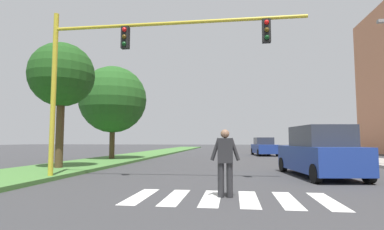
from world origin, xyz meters
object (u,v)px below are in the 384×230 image
(tree_far, at_px, (113,100))
(suv_crossing, at_px, (319,153))
(pedestrian_performer, at_px, (225,160))
(sedan_midblock, at_px, (264,147))
(traffic_light_gantry, at_px, (124,58))
(tree_mid, at_px, (62,75))

(tree_far, xyz_separation_m, suv_crossing, (11.73, -7.79, -3.35))
(pedestrian_performer, height_order, sedan_midblock, pedestrian_performer)
(tree_far, bearing_deg, suv_crossing, -33.60)
(tree_far, distance_m, traffic_light_gantry, 11.02)
(tree_far, bearing_deg, traffic_light_gantry, -65.51)
(traffic_light_gantry, bearing_deg, sedan_midblock, 70.52)
(sedan_midblock, bearing_deg, suv_crossing, -88.41)
(suv_crossing, height_order, sedan_midblock, suv_crossing)
(traffic_light_gantry, relative_size, sedan_midblock, 2.01)
(tree_mid, relative_size, tree_far, 0.91)
(tree_far, xyz_separation_m, sedan_midblock, (11.26, 8.89, -3.51))
(tree_mid, xyz_separation_m, sedan_midblock, (10.91, 15.92, -3.71))
(tree_mid, relative_size, suv_crossing, 1.23)
(tree_far, bearing_deg, tree_mid, -87.17)
(tree_mid, xyz_separation_m, pedestrian_performer, (7.85, -5.49, -3.56))
(tree_mid, xyz_separation_m, traffic_light_gantry, (4.22, -3.00, -0.12))
(tree_mid, distance_m, traffic_light_gantry, 5.18)
(traffic_light_gantry, distance_m, sedan_midblock, 20.39)
(tree_far, relative_size, sedan_midblock, 1.43)
(traffic_light_gantry, xyz_separation_m, sedan_midblock, (6.69, 18.92, -3.59))
(tree_mid, bearing_deg, suv_crossing, -3.83)
(pedestrian_performer, bearing_deg, traffic_light_gantry, 145.52)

